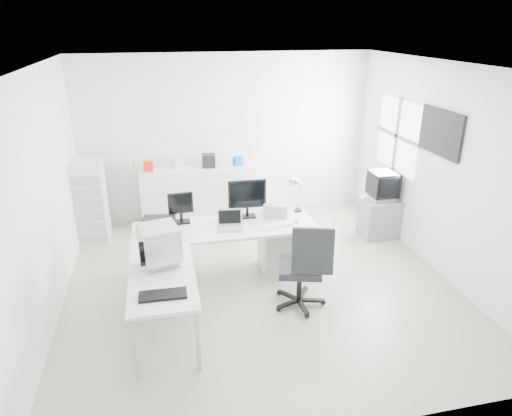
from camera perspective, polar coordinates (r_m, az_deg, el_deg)
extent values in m
cube|color=beige|center=(6.22, 0.40, -9.24)|extent=(5.00, 5.00, 0.01)
cube|color=white|center=(5.32, 0.48, 17.40)|extent=(5.00, 5.00, 0.01)
cube|color=silver|center=(7.98, -3.59, 8.83)|extent=(5.00, 0.02, 2.80)
cube|color=silver|center=(5.65, -25.14, 0.93)|extent=(0.02, 5.00, 2.80)
cube|color=silver|center=(6.61, 22.15, 4.34)|extent=(0.02, 5.00, 2.80)
cube|color=silver|center=(6.40, 2.38, -5.23)|extent=(0.40, 0.50, 0.60)
cube|color=black|center=(6.04, -12.05, -1.97)|extent=(0.45, 0.38, 0.15)
cube|color=silver|center=(6.01, 2.47, -2.26)|extent=(0.43, 0.25, 0.02)
sphere|color=silver|center=(6.12, 5.07, -1.62)|extent=(0.06, 0.06, 0.06)
cube|color=#9F9F9F|center=(6.33, 2.51, -0.11)|extent=(0.40, 0.37, 0.19)
cube|color=black|center=(4.65, -11.56, -10.60)|extent=(0.47, 0.20, 0.03)
cube|color=gray|center=(7.63, 15.16, -1.17)|extent=(0.57, 0.47, 0.63)
cube|color=silver|center=(7.93, -7.19, 1.69)|extent=(1.93, 0.48, 0.97)
cube|color=red|center=(7.73, -13.31, 5.10)|extent=(0.16, 0.14, 0.15)
cube|color=silver|center=(7.74, -9.60, 5.37)|extent=(0.15, 0.13, 0.14)
cube|color=black|center=(7.76, -5.92, 5.90)|extent=(0.24, 0.22, 0.22)
cube|color=#1751A1|center=(7.84, -2.27, 5.90)|extent=(0.17, 0.16, 0.15)
cylinder|color=silver|center=(7.77, -15.55, 5.23)|extent=(0.07, 0.07, 0.22)
cube|color=silver|center=(7.58, -19.94, 0.87)|extent=(0.46, 0.55, 1.31)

